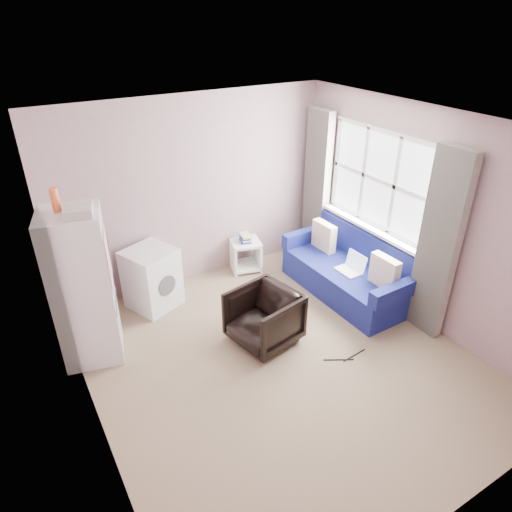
{
  "coord_description": "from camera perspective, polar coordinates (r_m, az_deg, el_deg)",
  "views": [
    {
      "loc": [
        -2.18,
        -3.13,
        3.41
      ],
      "look_at": [
        0.05,
        0.6,
        1.0
      ],
      "focal_mm": 32.0,
      "sensor_mm": 36.0,
      "label": 1
    }
  ],
  "objects": [
    {
      "name": "room",
      "position": [
        4.39,
        3.63,
        -0.43
      ],
      "size": [
        3.84,
        4.24,
        2.54
      ],
      "color": "#937D60",
      "rests_on": "ground"
    },
    {
      "name": "side_table",
      "position": [
        6.57,
        -1.33,
        0.4
      ],
      "size": [
        0.5,
        0.5,
        0.56
      ],
      "rotation": [
        0.0,
        0.0,
        -0.28
      ],
      "color": "white",
      "rests_on": "ground"
    },
    {
      "name": "fridge",
      "position": [
        5.0,
        -20.82,
        -3.7
      ],
      "size": [
        0.71,
        0.71,
        1.93
      ],
      "rotation": [
        0.0,
        0.0,
        -0.25
      ],
      "color": "silver",
      "rests_on": "ground"
    },
    {
      "name": "window_dressing",
      "position": [
        5.97,
        14.0,
        5.45
      ],
      "size": [
        0.17,
        2.62,
        2.18
      ],
      "color": "white",
      "rests_on": "ground"
    },
    {
      "name": "washing_machine",
      "position": [
        5.86,
        -12.9,
        -2.6
      ],
      "size": [
        0.72,
        0.72,
        0.78
      ],
      "rotation": [
        0.0,
        0.0,
        0.38
      ],
      "color": "silver",
      "rests_on": "ground"
    },
    {
      "name": "sofa",
      "position": [
        6.17,
        11.71,
        -1.91
      ],
      "size": [
        0.87,
        1.86,
        0.82
      ],
      "rotation": [
        0.0,
        0.0,
        0.02
      ],
      "color": "navy",
      "rests_on": "ground"
    },
    {
      "name": "floor_cables",
      "position": [
        5.22,
        11.24,
        -12.33
      ],
      "size": [
        0.51,
        0.18,
        0.01
      ],
      "rotation": [
        0.0,
        0.0,
        -0.17
      ],
      "color": "black",
      "rests_on": "ground"
    },
    {
      "name": "armchair",
      "position": [
        5.15,
        0.98,
        -7.44
      ],
      "size": [
        0.76,
        0.79,
        0.7
      ],
      "primitive_type": "imported",
      "rotation": [
        0.0,
        0.0,
        -1.37
      ],
      "color": "black",
      "rests_on": "ground"
    }
  ]
}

